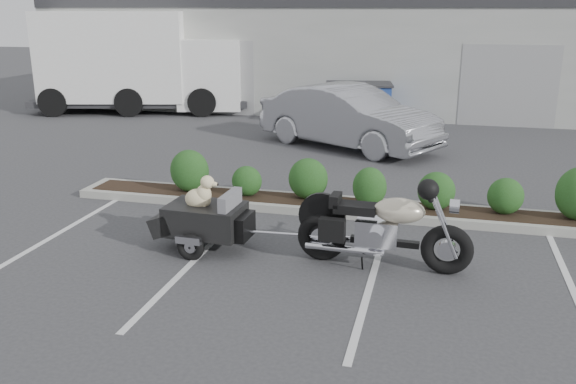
% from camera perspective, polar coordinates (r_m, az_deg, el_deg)
% --- Properties ---
extents(ground, '(90.00, 90.00, 0.00)m').
position_cam_1_polar(ground, '(9.64, 1.23, -5.64)').
color(ground, '#38383A').
rests_on(ground, ground).
extents(planter_kerb, '(12.00, 1.00, 0.15)m').
position_cam_1_polar(planter_kerb, '(11.51, 8.58, -1.64)').
color(planter_kerb, '#9E9E93').
rests_on(planter_kerb, ground).
extents(building, '(26.00, 10.00, 4.00)m').
position_cam_1_polar(building, '(25.81, 10.05, 12.83)').
color(building, '#9EA099').
rests_on(building, ground).
extents(motorcycle, '(2.60, 0.87, 1.49)m').
position_cam_1_polar(motorcycle, '(9.00, 8.84, -3.45)').
color(motorcycle, black).
rests_on(motorcycle, ground).
extents(pet_trailer, '(2.07, 1.15, 1.23)m').
position_cam_1_polar(pet_trailer, '(9.68, -7.82, -2.41)').
color(pet_trailer, black).
rests_on(pet_trailer, ground).
extents(sedan, '(5.37, 4.04, 1.69)m').
position_cam_1_polar(sedan, '(16.79, 5.68, 7.01)').
color(sedan, '#B5B5BC').
rests_on(sedan, ground).
extents(dumpster, '(2.32, 1.78, 1.39)m').
position_cam_1_polar(dumpster, '(20.05, 6.59, 8.16)').
color(dumpster, navy).
rests_on(dumpster, ground).
extents(delivery_truck, '(8.20, 4.32, 3.58)m').
position_cam_1_polar(delivery_truck, '(23.41, -13.64, 11.55)').
color(delivery_truck, white).
rests_on(delivery_truck, ground).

